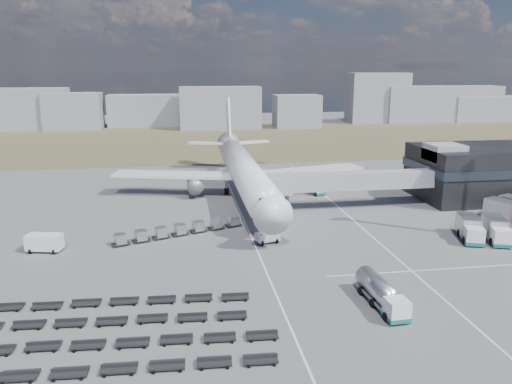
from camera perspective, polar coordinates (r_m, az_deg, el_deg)
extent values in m
plane|color=#565659|center=(68.16, 2.06, -7.21)|extent=(420.00, 420.00, 0.00)
cube|color=brown|center=(174.52, -4.70, 5.94)|extent=(420.00, 90.00, 0.01)
cube|color=silver|center=(72.45, -0.24, -5.87)|extent=(0.25, 110.00, 0.01)
cube|color=silver|center=(77.03, 13.18, -5.02)|extent=(0.25, 110.00, 0.01)
cube|color=silver|center=(70.27, 24.04, -7.82)|extent=(40.00, 0.25, 0.01)
cube|color=black|center=(106.99, 25.63, 2.08)|extent=(30.00, 16.00, 10.00)
cube|color=#262D38|center=(106.77, 25.70, 2.71)|extent=(30.40, 16.40, 1.60)
cube|color=#939399|center=(98.24, 20.74, 4.27)|extent=(6.00, 6.00, 3.00)
cube|color=#939399|center=(90.31, 11.00, 1.28)|extent=(29.80, 3.00, 3.00)
cube|color=#939399|center=(86.29, 2.69, 0.93)|extent=(4.00, 3.60, 3.40)
cylinder|color=slate|center=(87.68, 3.57, -0.58)|extent=(0.70, 0.70, 5.10)
cylinder|color=black|center=(88.24, 3.55, -1.90)|extent=(1.40, 0.90, 1.40)
cylinder|color=white|center=(95.13, -1.27, 2.32)|extent=(5.60, 48.00, 5.60)
cone|color=white|center=(69.71, 1.57, -2.11)|extent=(5.60, 5.00, 5.60)
cone|color=white|center=(122.37, -2.98, 5.34)|extent=(5.60, 8.00, 5.60)
cube|color=black|center=(71.38, 1.29, -1.05)|extent=(2.20, 2.00, 0.80)
cube|color=white|center=(99.52, -9.09, 1.96)|extent=(25.59, 11.38, 0.50)
cube|color=white|center=(102.61, 5.59, 2.44)|extent=(25.59, 11.38, 0.50)
cylinder|color=slate|center=(97.97, -7.01, 0.82)|extent=(3.00, 5.00, 3.00)
cylinder|color=slate|center=(100.27, 3.91, 1.20)|extent=(3.00, 5.00, 3.00)
cube|color=white|center=(123.87, -5.62, 5.59)|extent=(9.49, 5.63, 0.35)
cube|color=white|center=(124.93, -0.56, 5.73)|extent=(9.49, 5.63, 0.35)
cube|color=white|center=(124.60, -3.16, 8.14)|extent=(0.50, 9.06, 11.45)
cylinder|color=slate|center=(76.08, 0.81, -3.89)|extent=(0.50, 0.50, 2.50)
cylinder|color=slate|center=(99.56, -3.38, 0.44)|extent=(0.60, 0.60, 2.50)
cylinder|color=slate|center=(100.33, 0.26, 0.57)|extent=(0.60, 0.60, 2.50)
cylinder|color=black|center=(76.31, 0.81, -4.43)|extent=(0.50, 1.20, 1.20)
cube|color=gray|center=(216.25, -20.13, 8.66)|extent=(22.16, 12.00, 14.58)
cube|color=gray|center=(220.41, -11.13, 9.16)|extent=(41.34, 12.00, 13.24)
cube|color=gray|center=(206.48, -4.13, 9.58)|extent=(32.62, 12.00, 16.93)
cube|color=gray|center=(211.07, 4.68, 9.19)|extent=(18.70, 12.00, 13.40)
cube|color=gray|center=(235.75, 13.70, 10.42)|extent=(26.64, 12.00, 22.08)
cube|color=gray|center=(247.57, 20.42, 9.41)|extent=(54.70, 12.00, 16.18)
cube|color=gray|center=(259.99, 25.26, 8.61)|extent=(40.34, 12.00, 11.38)
cube|color=white|center=(52.97, 15.79, -12.77)|extent=(2.29, 2.29, 2.07)
cube|color=#136B65|center=(53.34, 15.73, -13.55)|extent=(2.38, 2.38, 0.45)
cylinder|color=#AEAEB3|center=(56.32, 13.72, -10.50)|extent=(2.65, 6.88, 2.25)
cube|color=slate|center=(56.76, 13.65, -11.45)|extent=(2.56, 6.87, 0.32)
cylinder|color=black|center=(55.77, 14.25, -12.22)|extent=(2.40, 1.13, 0.99)
cube|color=white|center=(72.51, 1.32, -5.24)|extent=(3.64, 2.65, 1.47)
cube|color=white|center=(74.79, -23.03, -5.40)|extent=(5.05, 3.06, 2.48)
cube|color=white|center=(100.85, 6.55, 0.69)|extent=(4.17, 6.02, 2.61)
cube|color=#136B65|center=(101.10, 6.53, 0.10)|extent=(4.29, 6.14, 0.42)
cube|color=white|center=(77.72, 23.66, -4.61)|extent=(3.10, 3.03, 2.37)
cube|color=#136B65|center=(78.00, 23.59, -5.25)|extent=(3.24, 3.17, 0.49)
cube|color=#AEAEB3|center=(81.08, 23.07, -3.48)|extent=(4.02, 5.53, 2.81)
cube|color=white|center=(78.72, 26.25, -4.66)|extent=(3.10, 3.03, 2.37)
cube|color=#136B65|center=(79.00, 26.18, -5.29)|extent=(3.24, 3.17, 0.49)
cube|color=#AEAEB3|center=(82.04, 25.56, -3.54)|extent=(4.02, 5.53, 2.81)
cube|color=#AEAEB3|center=(91.99, 26.29, -1.75)|extent=(4.37, 5.83, 2.95)
cube|color=black|center=(73.99, -15.20, -5.73)|extent=(2.81, 2.26, 0.17)
cube|color=#AEAEB3|center=(73.73, -15.24, -5.15)|extent=(1.93, 1.93, 1.40)
cube|color=black|center=(74.70, -12.97, -5.40)|extent=(2.81, 2.26, 0.17)
cube|color=#AEAEB3|center=(74.44, -13.01, -4.82)|extent=(1.93, 1.93, 1.40)
cube|color=black|center=(75.51, -10.79, -5.07)|extent=(2.81, 2.26, 0.17)
cube|color=#AEAEB3|center=(75.26, -10.82, -4.49)|extent=(1.93, 1.93, 1.40)
cube|color=black|center=(76.44, -8.66, -4.73)|extent=(2.81, 2.26, 0.17)
cube|color=#AEAEB3|center=(76.19, -8.68, -4.17)|extent=(1.93, 1.93, 1.40)
cube|color=black|center=(77.47, -6.59, -4.41)|extent=(2.81, 2.26, 0.17)
cube|color=#AEAEB3|center=(77.22, -6.60, -3.85)|extent=(1.93, 1.93, 1.40)
cube|color=black|center=(78.60, -4.57, -4.08)|extent=(2.81, 2.26, 0.17)
cube|color=#AEAEB3|center=(78.36, -4.58, -3.53)|extent=(1.93, 1.93, 1.40)
cube|color=black|center=(79.83, -2.62, -3.76)|extent=(2.81, 2.26, 0.17)
cube|color=#AEAEB3|center=(79.59, -2.63, -3.21)|extent=(1.93, 1.93, 1.40)
cube|color=black|center=(46.03, -17.96, -18.71)|extent=(31.88, 2.93, 0.72)
cube|color=black|center=(49.52, -16.97, -16.12)|extent=(31.88, 2.93, 0.72)
cube|color=black|center=(53.11, -16.14, -13.87)|extent=(27.90, 2.75, 0.72)
cube|color=black|center=(56.78, -15.43, -11.91)|extent=(27.90, 2.75, 0.72)
cube|color=#565659|center=(82.05, 27.05, -4.93)|extent=(2.25, 2.25, 0.34)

